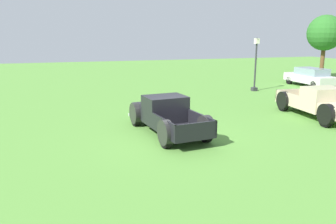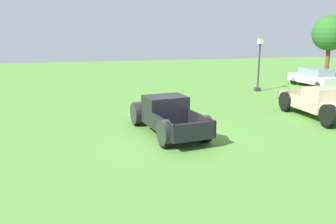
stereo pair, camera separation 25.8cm
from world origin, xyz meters
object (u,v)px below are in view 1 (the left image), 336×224
Objects in this scene: pickup_truck_foreground at (164,114)px; oak_tree_east at (325,33)px; lamp_post_near at (256,63)px; sedan_distant_a at (310,77)px; pickup_truck_behind_left at (323,104)px.

oak_tree_east reaches higher than pickup_truck_foreground.
lamp_post_near is at bearing -66.59° from oak_tree_east.
pickup_truck_foreground reaches higher than sedan_distant_a.
oak_tree_east is (-4.06, 9.38, 2.10)m from lamp_post_near.
sedan_distant_a is 1.15× the size of lamp_post_near.
sedan_distant_a is 6.26m from oak_tree_east.
pickup_truck_behind_left is at bearing -41.00° from oak_tree_east.
oak_tree_east is (-12.37, 10.75, 3.36)m from pickup_truck_behind_left.
oak_tree_east is at bearing 139.00° from pickup_truck_behind_left.
sedan_distant_a is (-8.94, 6.70, 0.03)m from pickup_truck_behind_left.
sedan_distant_a is at bearing 143.12° from pickup_truck_behind_left.
oak_tree_east reaches higher than sedan_distant_a.
pickup_truck_behind_left is 11.17m from sedan_distant_a.
sedan_distant_a is (-8.72, 14.54, 0.03)m from pickup_truck_foreground.
lamp_post_near is at bearing 131.30° from pickup_truck_foreground.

